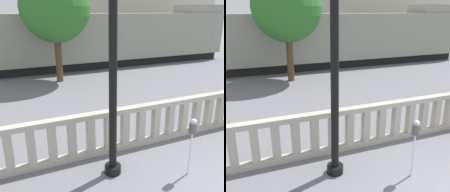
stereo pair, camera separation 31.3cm
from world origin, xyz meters
The scene contains 6 objects.
balustrade centered at (0.00, 3.09, 0.61)m, with size 15.80×0.24×1.23m.
lamppost centered at (-2.30, 2.16, 3.45)m, with size 0.40×0.40×6.72m.
parking_meter centered at (-0.66, 1.39, 1.17)m, with size 0.18×0.18×1.45m.
train_near centered at (0.90, 13.95, 1.88)m, with size 22.22×2.69×4.17m.
train_far centered at (-1.29, 31.45, 1.70)m, with size 29.97×2.63×3.83m.
tree_left centered at (-1.64, 10.99, 3.93)m, with size 3.64×3.64×5.77m.
Camera 1 is at (-4.39, -2.56, 3.74)m, focal length 40.00 mm.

